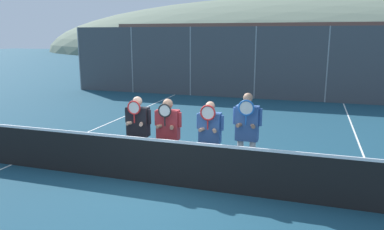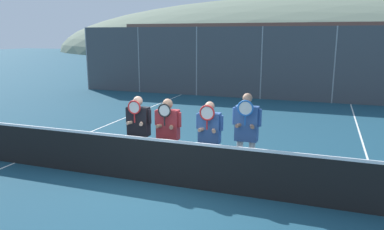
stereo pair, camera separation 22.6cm
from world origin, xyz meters
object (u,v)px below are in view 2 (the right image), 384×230
object	(u,v)px
player_center_right	(209,134)
car_far_left	(172,69)
player_rightmost	(246,131)
player_leftmost	(139,127)
player_center_left	(168,130)
car_center	(348,76)
car_left_of_center	(254,72)

from	to	relation	value
player_center_right	car_far_left	world-z (taller)	car_far_left
player_rightmost	car_far_left	distance (m)	15.51
player_leftmost	car_far_left	xyz separation A→B (m)	(-4.95, 13.75, -0.08)
player_center_left	car_center	xyz separation A→B (m)	(4.20, 13.56, -0.06)
player_center_right	player_leftmost	bearing A→B (deg)	-179.99
player_center_right	car_far_left	distance (m)	15.26
car_far_left	car_center	distance (m)	9.88
player_center_left	car_far_left	distance (m)	14.92
car_center	car_far_left	bearing A→B (deg)	178.62
car_left_of_center	player_center_right	bearing A→B (deg)	-83.16
player_rightmost	car_far_left	xyz separation A→B (m)	(-7.35, 13.66, -0.17)
player_rightmost	player_center_left	bearing A→B (deg)	-175.34
player_center_left	car_left_of_center	size ratio (longest dim) A/B	0.42
player_leftmost	car_left_of_center	xyz separation A→B (m)	(-0.03, 13.98, -0.07)
player_rightmost	car_far_left	bearing A→B (deg)	118.29
player_leftmost	car_center	xyz separation A→B (m)	(4.93, 13.52, -0.06)
player_leftmost	player_center_left	xyz separation A→B (m)	(0.73, -0.04, -0.00)
car_center	player_center_left	bearing A→B (deg)	-107.22
player_center_left	player_center_right	bearing A→B (deg)	2.46
player_leftmost	player_rightmost	world-z (taller)	player_rightmost
player_rightmost	car_left_of_center	size ratio (longest dim) A/B	0.46
player_center_left	car_far_left	size ratio (longest dim) A/B	0.37
player_leftmost	car_center	bearing A→B (deg)	69.97
player_rightmost	car_far_left	size ratio (longest dim) A/B	0.41
player_leftmost	player_rightmost	bearing A→B (deg)	2.32
player_leftmost	player_center_right	distance (m)	1.65
player_leftmost	player_center_left	distance (m)	0.73
player_leftmost	car_left_of_center	world-z (taller)	car_left_of_center
player_center_right	player_rightmost	size ratio (longest dim) A/B	0.89
player_center_left	car_far_left	bearing A→B (deg)	112.38
car_center	player_rightmost	bearing A→B (deg)	-100.67
player_center_left	player_rightmost	size ratio (longest dim) A/B	0.90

